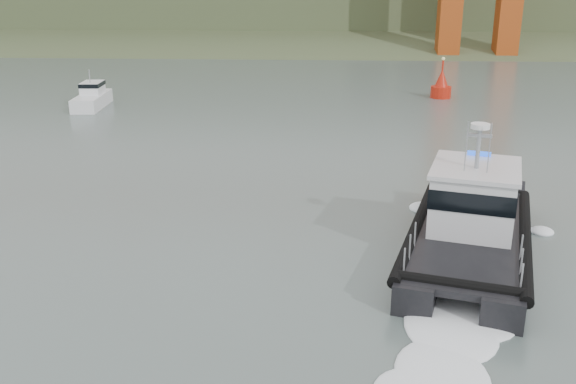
# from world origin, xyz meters

# --- Properties ---
(ground) EXTENTS (400.00, 400.00, 0.00)m
(ground) POSITION_xyz_m (0.00, 0.00, 0.00)
(ground) COLOR #4A5853
(ground) RESTS_ON ground
(patrol_boat) EXTENTS (7.43, 12.73, 5.82)m
(patrol_boat) POSITION_xyz_m (7.00, 7.24, 1.46)
(patrol_boat) COLOR black
(patrol_boat) RESTS_ON ground
(motorboat) EXTENTS (2.48, 6.36, 3.43)m
(motorboat) POSITION_xyz_m (-19.67, 37.32, 0.86)
(motorboat) COLOR white
(motorboat) RESTS_ON ground
(nav_buoy) EXTENTS (1.95, 1.95, 4.06)m
(nav_buoy) POSITION_xyz_m (11.93, 43.59, 1.07)
(nav_buoy) COLOR #B61C0C
(nav_buoy) RESTS_ON ground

